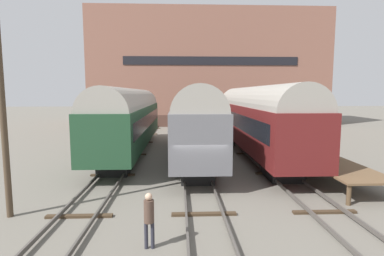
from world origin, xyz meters
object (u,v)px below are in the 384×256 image
at_px(train_car_green, 130,117).
at_px(train_car_grey, 193,118).
at_px(bench, 324,150).
at_px(person_worker, 149,215).
at_px(utility_pole, 1,86).
at_px(train_car_maroon, 256,117).

bearing_deg(train_car_green, train_car_grey, -25.18).
bearing_deg(bench, train_car_grey, 147.76).
bearing_deg(person_worker, train_car_grey, 81.54).
xyz_separation_m(person_worker, utility_pole, (-5.77, 2.69, 4.03)).
xyz_separation_m(train_car_grey, bench, (7.60, -4.79, -1.54)).
xyz_separation_m(train_car_grey, utility_pole, (-7.69, -10.25, 2.09)).
distance_m(train_car_grey, train_car_maroon, 4.98).
distance_m(train_car_grey, person_worker, 13.23).
bearing_deg(bench, person_worker, -139.43).
bearing_deg(bench, train_car_green, 150.43).
xyz_separation_m(train_car_grey, person_worker, (-1.92, -12.95, -1.94)).
relative_size(train_car_green, bench, 13.22).
xyz_separation_m(train_car_maroon, bench, (2.67, -5.51, -1.58)).
relative_size(train_car_maroon, train_car_green, 1.01).
height_order(train_car_grey, bench, train_car_grey).
distance_m(person_worker, utility_pole, 7.53).
relative_size(train_car_grey, train_car_maroon, 0.90).
bearing_deg(train_car_green, train_car_maroon, -9.22).
bearing_deg(train_car_maroon, person_worker, -116.63).
relative_size(train_car_grey, bench, 11.98).
xyz_separation_m(train_car_maroon, train_car_green, (-9.85, 1.60, -0.08)).
bearing_deg(utility_pole, train_car_green, 77.60).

